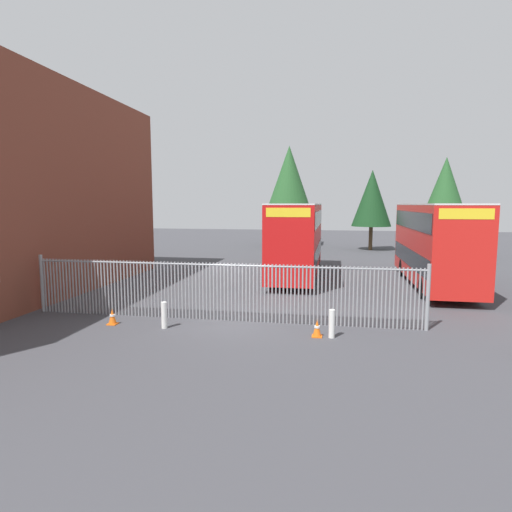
# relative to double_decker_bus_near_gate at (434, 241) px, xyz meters

# --- Properties ---
(ground_plane) EXTENTS (100.00, 100.00, 0.00)m
(ground_plane) POSITION_rel_double_decker_bus_near_gate_xyz_m (-8.83, -0.73, -2.42)
(ground_plane) COLOR #3D3D42
(palisade_fence) EXTENTS (15.11, 0.14, 2.35)m
(palisade_fence) POSITION_rel_double_decker_bus_near_gate_xyz_m (-9.52, -8.73, -1.24)
(palisade_fence) COLOR gray
(palisade_fence) RESTS_ON ground
(double_decker_bus_near_gate) EXTENTS (2.54, 10.81, 4.42)m
(double_decker_bus_near_gate) POSITION_rel_double_decker_bus_near_gate_xyz_m (0.00, 0.00, 0.00)
(double_decker_bus_near_gate) COLOR red
(double_decker_bus_near_gate) RESTS_ON ground
(double_decker_bus_behind_fence_left) EXTENTS (2.54, 10.81, 4.42)m
(double_decker_bus_behind_fence_left) POSITION_rel_double_decker_bus_near_gate_xyz_m (-7.46, 1.63, 0.00)
(double_decker_bus_behind_fence_left) COLOR red
(double_decker_bus_behind_fence_left) RESTS_ON ground
(bollard_near_left) EXTENTS (0.20, 0.20, 0.95)m
(bollard_near_left) POSITION_rel_double_decker_bus_near_gate_xyz_m (-11.17, -10.12, -1.95)
(bollard_near_left) COLOR silver
(bollard_near_left) RESTS_ON ground
(bollard_center_front) EXTENTS (0.20, 0.20, 0.95)m
(bollard_center_front) POSITION_rel_double_decker_bus_near_gate_xyz_m (-5.30, -10.17, -1.95)
(bollard_center_front) COLOR silver
(bollard_center_front) RESTS_ON ground
(traffic_cone_by_gate) EXTENTS (0.34, 0.34, 0.59)m
(traffic_cone_by_gate) POSITION_rel_double_decker_bus_near_gate_xyz_m (-5.78, -10.15, -2.13)
(traffic_cone_by_gate) COLOR orange
(traffic_cone_by_gate) RESTS_ON ground
(traffic_cone_mid_forecourt) EXTENTS (0.34, 0.34, 0.59)m
(traffic_cone_mid_forecourt) POSITION_rel_double_decker_bus_near_gate_xyz_m (-13.23, -10.01, -2.13)
(traffic_cone_mid_forecourt) COLOR orange
(traffic_cone_mid_forecourt) RESTS_ON ground
(tree_tall_back) EXTENTS (5.21, 5.21, 10.38)m
(tree_tall_back) POSITION_rel_double_decker_bus_near_gate_xyz_m (-9.99, 20.84, 4.23)
(tree_tall_back) COLOR #4C3823
(tree_tall_back) RESTS_ON ground
(tree_short_side) EXTENTS (4.47, 4.47, 8.34)m
(tree_short_side) POSITION_rel_double_decker_bus_near_gate_xyz_m (3.93, 14.84, 2.72)
(tree_short_side) COLOR #4C3823
(tree_short_side) RESTS_ON ground
(tree_mid_row) EXTENTS (3.73, 3.73, 7.62)m
(tree_mid_row) POSITION_rel_double_decker_bus_near_gate_xyz_m (-1.81, 18.20, 2.52)
(tree_mid_row) COLOR #4C3823
(tree_mid_row) RESTS_ON ground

